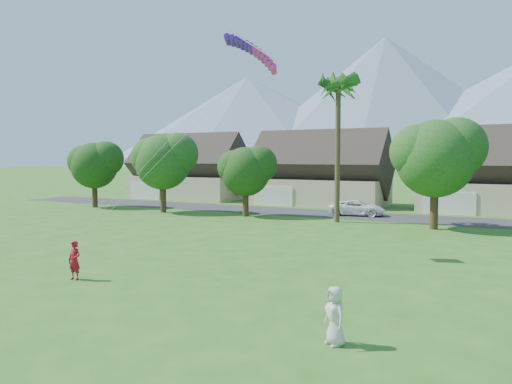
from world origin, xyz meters
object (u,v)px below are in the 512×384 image
Objects in this scene: watcher at (335,316)px; parafoil_kite at (253,50)px; parked_car at (357,208)px; kite_flyer at (74,260)px.

watcher is 17.86m from parafoil_kite.
parafoil_kite reaches higher than parked_car.
kite_flyer is 14.78m from parafoil_kite.
kite_flyer is 1.01× the size of watcher.
parked_car is (3.99, 30.50, -0.16)m from kite_flyer.
parafoil_kite is (0.24, -21.22, 10.86)m from parked_car.
kite_flyer is at bearing -132.30° from parafoil_kite.
watcher is 33.71m from parked_car.
kite_flyer reaches higher than parked_car.
parked_car is 1.44× the size of parafoil_kite.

